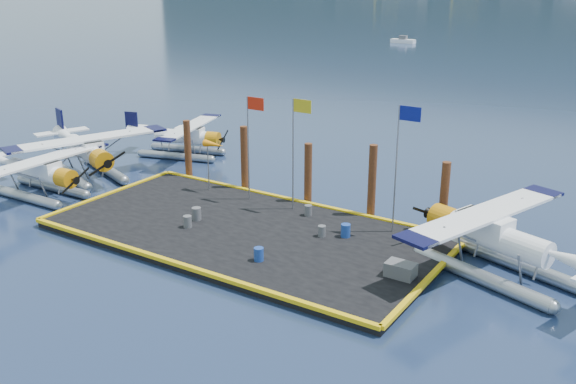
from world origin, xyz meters
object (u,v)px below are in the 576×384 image
at_px(crate, 401,270).
at_px(drum_5, 308,210).
at_px(seaplane_b, 87,154).
at_px(flagpole_blue, 401,151).
at_px(piling_0, 188,151).
at_px(seaplane_c, 186,139).
at_px(drum_1, 259,254).
at_px(seaplane_a, 40,175).
at_px(piling_2, 308,176).
at_px(flagpole_red, 251,132).
at_px(seaplane_d, 491,240).
at_px(drum_3, 188,222).
at_px(piling_1, 244,160).
at_px(piling_3, 372,184).
at_px(drum_0, 197,214).
at_px(piling_4, 444,200).
at_px(windsock, 214,146).
at_px(flagpole_yellow, 296,138).
at_px(drum_4, 346,231).
at_px(drum_2, 322,231).

bearing_deg(crate, drum_5, 150.27).
height_order(seaplane_b, flagpole_blue, flagpole_blue).
bearing_deg(piling_0, drum_5, -10.98).
distance_m(seaplane_c, drum_1, 19.65).
relative_size(seaplane_a, flagpole_blue, 1.40).
xyz_separation_m(seaplane_a, piling_2, (14.36, 7.18, 0.48)).
bearing_deg(flagpole_red, seaplane_c, 150.23).
bearing_deg(seaplane_d, drum_3, 124.14).
distance_m(piling_1, piling_3, 8.50).
bearing_deg(drum_0, piling_3, 37.94).
height_order(seaplane_c, piling_4, piling_4).
distance_m(flagpole_blue, piling_1, 11.12).
bearing_deg(flagpole_red, drum_0, -98.36).
bearing_deg(seaplane_b, flagpole_blue, 114.91).
bearing_deg(drum_1, drum_0, 157.79).
bearing_deg(flagpole_blue, crate, -63.99).
relative_size(seaplane_c, piling_1, 2.05).
bearing_deg(windsock, drum_5, -3.25).
relative_size(seaplane_b, seaplane_d, 0.99).
height_order(flagpole_blue, piling_1, flagpole_blue).
bearing_deg(drum_5, flagpole_yellow, 159.47).
bearing_deg(crate, flagpole_red, 158.21).
distance_m(drum_4, piling_1, 9.58).
height_order(drum_0, drum_2, drum_0).
relative_size(drum_1, piling_2, 0.17).
height_order(seaplane_c, seaplane_d, seaplane_d).
bearing_deg(seaplane_c, drum_0, 27.74).
distance_m(drum_0, drum_2, 6.91).
xyz_separation_m(seaplane_d, drum_1, (-8.95, -5.31, -0.90)).
height_order(seaplane_a, piling_3, piling_3).
xyz_separation_m(drum_0, piling_1, (-1.09, 5.78, 1.36)).
bearing_deg(seaplane_a, piling_1, 124.80).
bearing_deg(piling_3, drum_2, -99.91).
distance_m(seaplane_b, flagpole_yellow, 15.57).
bearing_deg(piling_3, piling_2, 180.00).
bearing_deg(flagpole_red, seaplane_a, -154.23).
xyz_separation_m(seaplane_b, seaplane_d, (26.28, 0.23, 0.01)).
bearing_deg(drum_0, piling_4, 26.85).
height_order(seaplane_c, windsock, windsock).
bearing_deg(drum_2, seaplane_b, 176.69).
relative_size(drum_0, drum_3, 1.11).
bearing_deg(flagpole_blue, piling_4, 41.58).
relative_size(drum_1, flagpole_red, 0.11).
relative_size(flagpole_blue, piling_4, 1.62).
height_order(drum_0, drum_3, drum_0).
relative_size(drum_5, crate, 0.46).
xyz_separation_m(seaplane_d, windsock, (-16.77, 1.19, 1.61)).
bearing_deg(piling_1, crate, -25.22).
distance_m(crate, piling_0, 18.45).
height_order(seaplane_d, drum_3, seaplane_d).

